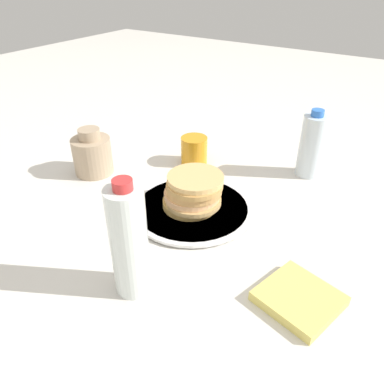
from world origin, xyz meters
name	(u,v)px	position (x,y,z in m)	size (l,w,h in m)	color
ground_plane	(193,216)	(0.00, 0.00, 0.00)	(4.00, 4.00, 0.00)	silver
plate	(192,208)	(0.02, 0.01, 0.01)	(0.30, 0.30, 0.01)	white
pancake_stack	(193,192)	(0.02, 0.01, 0.06)	(0.14, 0.15, 0.09)	tan
juice_glass	(194,150)	(0.23, 0.15, 0.04)	(0.08, 0.08, 0.08)	orange
cream_jug	(92,154)	(0.03, 0.36, 0.06)	(0.11, 0.11, 0.13)	tan
water_bottle_near	(312,146)	(0.35, -0.16, 0.09)	(0.07, 0.07, 0.19)	silver
water_bottle_mid	(129,242)	(-0.25, -0.03, 0.11)	(0.07, 0.07, 0.24)	silver
napkin	(299,299)	(-0.12, -0.31, 0.01)	(0.16, 0.16, 0.02)	#E5D166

